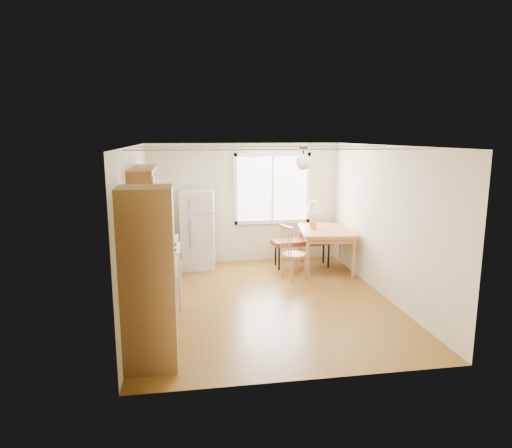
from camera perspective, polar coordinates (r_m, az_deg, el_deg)
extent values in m
cube|color=#5D3813|center=(7.56, 1.19, -9.54)|extent=(4.60, 5.60, 0.12)
cube|color=white|center=(7.08, 1.27, 9.77)|extent=(4.60, 5.60, 0.12)
cube|color=beige|center=(9.65, -1.48, 2.64)|extent=(4.60, 0.10, 2.50)
cube|color=beige|center=(4.85, 6.64, -5.86)|extent=(4.60, 0.10, 2.50)
cube|color=beige|center=(7.13, -14.78, -0.70)|extent=(0.10, 5.60, 2.50)
cube|color=beige|center=(7.82, 15.79, 0.26)|extent=(0.10, 5.60, 2.50)
cube|color=brown|center=(5.37, -13.29, -6.65)|extent=(0.60, 0.60, 2.10)
cube|color=brown|center=(6.51, -12.46, -9.21)|extent=(0.60, 1.10, 0.86)
cube|color=tan|center=(6.37, -12.53, -5.41)|extent=(0.62, 1.14, 0.04)
cube|color=silver|center=(7.50, -11.85, -6.31)|extent=(0.65, 0.76, 0.90)
cube|color=brown|center=(8.22, -11.81, -4.91)|extent=(0.60, 0.60, 0.86)
cube|color=brown|center=(6.88, -13.77, 4.00)|extent=(0.33, 1.60, 0.70)
cube|color=white|center=(9.69, 2.05, 4.46)|extent=(1.50, 0.02, 1.35)
cylinder|color=black|center=(7.63, 5.96, 9.50)|extent=(0.14, 0.14, 0.06)
cylinder|color=black|center=(7.63, 5.95, 8.75)|extent=(0.03, 0.03, 0.16)
sphere|color=white|center=(7.63, 5.92, 7.70)|extent=(0.26, 0.26, 0.26)
cube|color=silver|center=(9.27, -7.27, -0.68)|extent=(0.72, 0.72, 1.58)
cube|color=gray|center=(8.88, -7.25, 1.26)|extent=(0.65, 0.02, 0.02)
cube|color=gray|center=(8.90, -8.26, -0.15)|extent=(0.03, 0.03, 0.95)
cube|color=maroon|center=(9.37, 5.78, -2.22)|extent=(1.26, 0.56, 0.09)
cylinder|color=black|center=(9.15, 2.90, -4.32)|extent=(0.04, 0.04, 0.47)
cylinder|color=black|center=(9.42, 9.06, -4.00)|extent=(0.04, 0.04, 0.47)
cylinder|color=black|center=(9.48, 2.46, -3.78)|extent=(0.04, 0.04, 0.47)
cylinder|color=black|center=(9.74, 8.43, -3.49)|extent=(0.04, 0.04, 0.47)
cube|color=#AA6B41|center=(9.13, 8.74, -0.81)|extent=(1.18, 1.46, 0.06)
cube|color=#AA6B41|center=(9.15, 8.73, -1.30)|extent=(1.07, 1.35, 0.10)
cylinder|color=#AA6B41|center=(8.59, 6.50, -4.36)|extent=(0.07, 0.07, 0.77)
cylinder|color=#AA6B41|center=(8.74, 12.12, -4.26)|extent=(0.07, 0.07, 0.77)
cylinder|color=#AA6B41|center=(9.74, 5.57, -2.51)|extent=(0.07, 0.07, 0.77)
cylinder|color=#AA6B41|center=(9.87, 10.55, -2.45)|extent=(0.07, 0.07, 0.77)
cylinder|color=#AA6B41|center=(8.58, 4.78, -3.85)|extent=(0.45, 0.45, 0.05)
cylinder|color=#AA6B41|center=(8.44, 4.48, -5.72)|extent=(0.04, 0.04, 0.46)
cylinder|color=#AA6B41|center=(8.60, 6.18, -5.42)|extent=(0.04, 0.04, 0.46)
cylinder|color=#AA6B41|center=(8.68, 3.35, -5.22)|extent=(0.04, 0.04, 0.46)
cylinder|color=#AA6B41|center=(8.84, 5.02, -4.94)|extent=(0.04, 0.04, 0.46)
cylinder|color=gold|center=(9.08, 7.18, -0.21)|extent=(0.15, 0.15, 0.13)
cylinder|color=gold|center=(9.05, 7.20, 0.85)|extent=(0.03, 0.03, 0.21)
cone|color=white|center=(9.02, 7.24, 2.20)|extent=(0.32, 0.32, 0.21)
cube|color=black|center=(6.18, -12.93, -5.31)|extent=(0.26, 0.29, 0.09)
cube|color=black|center=(6.04, -13.06, -3.79)|extent=(0.21, 0.12, 0.30)
cylinder|color=black|center=(6.21, -12.94, -4.21)|extent=(0.15, 0.15, 0.13)
cylinder|color=red|center=(6.63, -13.55, -3.84)|extent=(0.12, 0.12, 0.18)
sphere|color=red|center=(6.60, -13.59, -2.84)|extent=(0.06, 0.06, 0.06)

